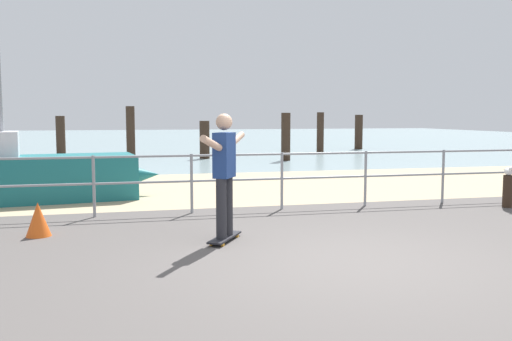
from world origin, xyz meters
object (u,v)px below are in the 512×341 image
skateboard (225,238)px  sailboat (29,176)px  seagull (509,171)px  traffic_cone (38,220)px  bollard_short (508,192)px  skateboarder (224,168)px

skateboard → sailboat: bearing=125.5°
seagull → traffic_cone: (-8.05, -0.55, -0.44)m
bollard_short → seagull: size_ratio=1.34×
bollard_short → traffic_cone: size_ratio=1.23×
sailboat → traffic_cone: size_ratio=10.47×
traffic_cone → skateboarder: bearing=-20.2°
sailboat → skateboarder: bearing=-54.5°
skateboard → skateboarder: size_ratio=0.48×
bollard_short → seagull: (-0.01, -0.02, 0.38)m
skateboarder → seagull: (5.56, 1.46, -0.33)m
bollard_short → traffic_cone: bollard_short is taller
skateboard → seagull: (5.56, 1.46, 0.62)m
sailboat → seagull: size_ratio=11.41×
sailboat → bollard_short: size_ratio=8.51×
seagull → bollard_short: bearing=64.1°
skateboard → traffic_cone: bearing=159.8°
skateboard → traffic_cone: traffic_cone is taller
bollard_short → traffic_cone: (-8.05, -0.56, -0.06)m
traffic_cone → seagull: bearing=3.9°
sailboat → seagull: bearing=-18.6°
skateboard → skateboarder: skateboarder is taller
skateboard → bollard_short: bollard_short is taller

